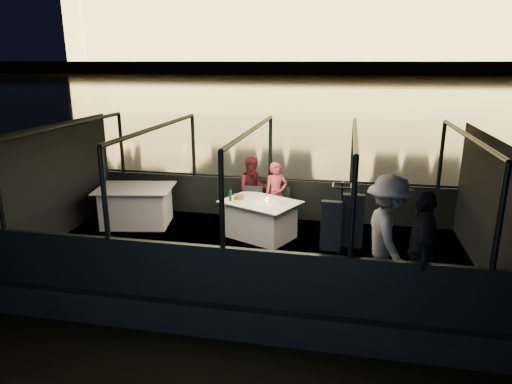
% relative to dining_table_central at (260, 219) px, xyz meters
% --- Properties ---
extents(river_water, '(500.00, 500.00, 0.00)m').
position_rel_dining_table_central_xyz_m(river_water, '(-0.02, 79.28, -0.89)').
color(river_water, black).
rests_on(river_water, ground).
extents(boat_hull, '(8.60, 4.40, 1.00)m').
position_rel_dining_table_central_xyz_m(boat_hull, '(-0.02, -0.72, -0.89)').
color(boat_hull, black).
rests_on(boat_hull, river_water).
extents(boat_deck, '(8.00, 4.00, 0.04)m').
position_rel_dining_table_central_xyz_m(boat_deck, '(-0.02, -0.72, -0.41)').
color(boat_deck, black).
rests_on(boat_deck, boat_hull).
extents(gunwale_port, '(8.00, 0.08, 0.90)m').
position_rel_dining_table_central_xyz_m(gunwale_port, '(-0.02, 1.28, 0.06)').
color(gunwale_port, black).
rests_on(gunwale_port, boat_deck).
extents(gunwale_starboard, '(8.00, 0.08, 0.90)m').
position_rel_dining_table_central_xyz_m(gunwale_starboard, '(-0.02, -2.72, 0.06)').
color(gunwale_starboard, black).
rests_on(gunwale_starboard, boat_deck).
extents(cabin_glass_port, '(8.00, 0.02, 1.40)m').
position_rel_dining_table_central_xyz_m(cabin_glass_port, '(-0.02, 1.28, 1.21)').
color(cabin_glass_port, '#99B2B2').
rests_on(cabin_glass_port, gunwale_port).
extents(cabin_glass_starboard, '(8.00, 0.02, 1.40)m').
position_rel_dining_table_central_xyz_m(cabin_glass_starboard, '(-0.02, -2.72, 1.21)').
color(cabin_glass_starboard, '#99B2B2').
rests_on(cabin_glass_starboard, gunwale_starboard).
extents(cabin_roof_glass, '(8.00, 4.00, 0.02)m').
position_rel_dining_table_central_xyz_m(cabin_roof_glass, '(-0.02, -0.72, 1.91)').
color(cabin_roof_glass, '#99B2B2').
rests_on(cabin_roof_glass, boat_deck).
extents(end_wall_fore, '(0.02, 4.00, 2.30)m').
position_rel_dining_table_central_xyz_m(end_wall_fore, '(-4.02, -0.72, 0.76)').
color(end_wall_fore, black).
rests_on(end_wall_fore, boat_deck).
extents(end_wall_aft, '(0.02, 4.00, 2.30)m').
position_rel_dining_table_central_xyz_m(end_wall_aft, '(3.98, -0.72, 0.76)').
color(end_wall_aft, black).
rests_on(end_wall_aft, boat_deck).
extents(canopy_ribs, '(8.00, 4.00, 2.30)m').
position_rel_dining_table_central_xyz_m(canopy_ribs, '(-0.02, -0.72, 0.76)').
color(canopy_ribs, black).
rests_on(canopy_ribs, boat_deck).
extents(embankment, '(400.00, 140.00, 6.00)m').
position_rel_dining_table_central_xyz_m(embankment, '(-0.02, 209.28, 0.11)').
color(embankment, '#423D33').
rests_on(embankment, ground).
extents(dining_table_central, '(1.76, 1.56, 0.77)m').
position_rel_dining_table_central_xyz_m(dining_table_central, '(0.00, 0.00, 0.00)').
color(dining_table_central, white).
rests_on(dining_table_central, boat_deck).
extents(dining_table_aft, '(1.79, 1.44, 0.85)m').
position_rel_dining_table_central_xyz_m(dining_table_aft, '(-2.80, 0.20, 0.00)').
color(dining_table_aft, silver).
rests_on(dining_table_aft, boat_deck).
extents(chair_port_left, '(0.42, 0.42, 0.88)m').
position_rel_dining_table_central_xyz_m(chair_port_left, '(-0.29, 0.49, 0.06)').
color(chair_port_left, black).
rests_on(chair_port_left, boat_deck).
extents(chair_port_right, '(0.47, 0.47, 0.84)m').
position_rel_dining_table_central_xyz_m(chair_port_right, '(0.29, 0.76, 0.06)').
color(chair_port_right, black).
rests_on(chair_port_right, boat_deck).
extents(coat_stand, '(0.60, 0.53, 1.87)m').
position_rel_dining_table_central_xyz_m(coat_stand, '(1.62, -2.40, 0.51)').
color(coat_stand, black).
rests_on(coat_stand, boat_deck).
extents(person_woman_coral, '(0.59, 0.51, 1.39)m').
position_rel_dining_table_central_xyz_m(person_woman_coral, '(0.19, 0.83, 0.36)').
color(person_woman_coral, '#CB4956').
rests_on(person_woman_coral, boat_deck).
extents(person_man_maroon, '(0.86, 0.77, 1.48)m').
position_rel_dining_table_central_xyz_m(person_man_maroon, '(-0.33, 0.87, 0.36)').
color(person_man_maroon, '#411217').
rests_on(person_man_maroon, boat_deck).
extents(passenger_stripe, '(0.93, 1.34, 1.89)m').
position_rel_dining_table_central_xyz_m(passenger_stripe, '(2.32, -1.90, 0.47)').
color(passenger_stripe, silver).
rests_on(passenger_stripe, boat_deck).
extents(passenger_dark, '(0.52, 1.08, 1.79)m').
position_rel_dining_table_central_xyz_m(passenger_dark, '(2.76, -2.26, 0.47)').
color(passenger_dark, black).
rests_on(passenger_dark, boat_deck).
extents(wine_bottle, '(0.07, 0.07, 0.27)m').
position_rel_dining_table_central_xyz_m(wine_bottle, '(-0.60, -0.08, 0.53)').
color(wine_bottle, '#13361B').
rests_on(wine_bottle, dining_table_central).
extents(bread_basket, '(0.26, 0.26, 0.08)m').
position_rel_dining_table_central_xyz_m(bread_basket, '(-0.46, 0.08, 0.42)').
color(bread_basket, brown).
rests_on(bread_basket, dining_table_central).
extents(amber_candle, '(0.07, 0.07, 0.08)m').
position_rel_dining_table_central_xyz_m(amber_candle, '(0.13, -0.01, 0.42)').
color(amber_candle, '#FFB03F').
rests_on(amber_candle, dining_table_central).
extents(plate_near, '(0.32, 0.32, 0.02)m').
position_rel_dining_table_central_xyz_m(plate_near, '(0.42, -0.00, 0.39)').
color(plate_near, silver).
rests_on(plate_near, dining_table_central).
extents(plate_far, '(0.23, 0.23, 0.01)m').
position_rel_dining_table_central_xyz_m(plate_far, '(-0.41, 0.31, 0.39)').
color(plate_far, silver).
rests_on(plate_far, dining_table_central).
extents(wine_glass_white, '(0.07, 0.07, 0.17)m').
position_rel_dining_table_central_xyz_m(wine_glass_white, '(-0.47, -0.17, 0.48)').
color(wine_glass_white, silver).
rests_on(wine_glass_white, dining_table_central).
extents(wine_glass_red, '(0.09, 0.09, 0.21)m').
position_rel_dining_table_central_xyz_m(wine_glass_red, '(0.23, 0.23, 0.48)').
color(wine_glass_red, white).
rests_on(wine_glass_red, dining_table_central).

